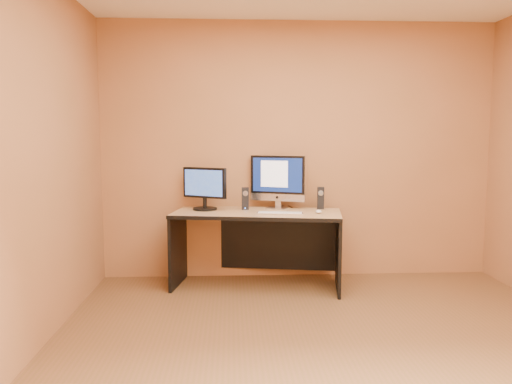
% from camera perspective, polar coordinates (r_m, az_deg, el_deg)
% --- Properties ---
extents(floor, '(4.00, 4.00, 0.00)m').
position_cam_1_polar(floor, '(3.48, 9.36, -18.29)').
color(floor, brown).
rests_on(floor, ground).
extents(walls, '(4.00, 4.00, 2.60)m').
position_cam_1_polar(walls, '(3.17, 9.78, 3.61)').
color(walls, '#A36A41').
rests_on(walls, ground).
extents(desk, '(1.67, 0.95, 0.73)m').
position_cam_1_polar(desk, '(4.83, 0.12, -6.56)').
color(desk, tan).
rests_on(desk, ground).
extents(imac, '(0.60, 0.40, 0.54)m').
position_cam_1_polar(imac, '(4.95, 2.41, 1.22)').
color(imac, '#B6B6BA').
rests_on(imac, desk).
extents(second_monitor, '(0.53, 0.44, 0.41)m').
position_cam_1_polar(second_monitor, '(4.89, -5.88, 0.37)').
color(second_monitor, black).
rests_on(second_monitor, desk).
extents(speaker_left, '(0.07, 0.07, 0.22)m').
position_cam_1_polar(speaker_left, '(4.90, -1.24, -0.75)').
color(speaker_left, black).
rests_on(speaker_left, desk).
extents(speaker_right, '(0.08, 0.08, 0.22)m').
position_cam_1_polar(speaker_right, '(4.97, 7.40, -0.70)').
color(speaker_right, black).
rests_on(speaker_right, desk).
extents(keyboard, '(0.44, 0.18, 0.02)m').
position_cam_1_polar(keyboard, '(4.63, 2.75, -2.42)').
color(keyboard, silver).
rests_on(keyboard, desk).
extents(mouse, '(0.08, 0.11, 0.04)m').
position_cam_1_polar(mouse, '(4.71, 7.17, -2.21)').
color(mouse, white).
rests_on(mouse, desk).
extents(cable_a, '(0.04, 0.22, 0.01)m').
position_cam_1_polar(cable_a, '(5.12, 3.85, -1.64)').
color(cable_a, black).
rests_on(cable_a, desk).
extents(cable_b, '(0.10, 0.16, 0.01)m').
position_cam_1_polar(cable_b, '(5.11, 2.82, -1.65)').
color(cable_b, black).
rests_on(cable_b, desk).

